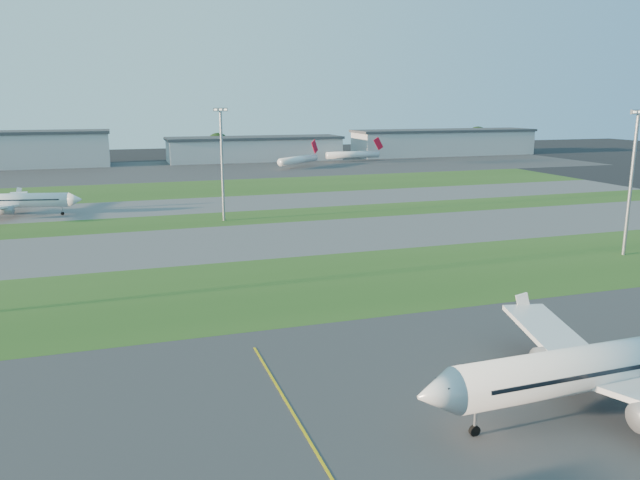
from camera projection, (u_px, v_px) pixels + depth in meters
name	position (u px, v px, depth m)	size (l,w,h in m)	color
grass_strip_a	(187.00, 296.00, 88.93)	(300.00, 34.00, 0.01)	#274C19
taxiway_a	(167.00, 246.00, 119.52)	(300.00, 32.00, 0.01)	#515154
grass_strip_b	(157.00, 223.00, 142.68)	(300.00, 18.00, 0.01)	#274C19
taxiway_b	(151.00, 208.00, 163.07)	(300.00, 26.00, 0.01)	#515154
grass_strip_c	(145.00, 191.00, 193.66)	(300.00, 40.00, 0.01)	#274C19
apron_far	(137.00, 171.00, 249.27)	(400.00, 80.00, 0.01)	#333335
airliner_parked	(611.00, 365.00, 55.33)	(38.75, 32.88, 12.09)	silver
airliner_taxiing	(9.00, 201.00, 150.07)	(33.69, 28.30, 10.62)	silver
mini_jet_near	(299.00, 160.00, 262.41)	(23.04, 19.69, 9.48)	silver
mini_jet_far	(353.00, 155.00, 288.08)	(28.64, 4.41, 9.48)	silver
light_mast_centre	(222.00, 157.00, 142.22)	(3.20, 0.70, 25.80)	gray
light_mast_east	(632.00, 173.00, 109.64)	(3.20, 0.70, 25.80)	gray
hangar_west	(21.00, 149.00, 261.61)	(71.40, 23.00, 15.20)	#ABAFB4
hangar_east	(255.00, 149.00, 292.72)	(81.60, 23.00, 11.20)	#ABAFB4
hangar_far_east	(444.00, 142.00, 323.17)	(96.90, 23.00, 13.20)	#ABAFB4
tree_mid_west	(86.00, 150.00, 279.87)	(9.90, 9.90, 10.80)	black
tree_mid_east	(218.00, 145.00, 300.84)	(11.55, 11.55, 12.60)	black
tree_east	(364.00, 143.00, 322.13)	(10.45, 10.45, 11.40)	black
tree_far_east	(477.00, 138.00, 347.02)	(12.65, 12.65, 13.80)	black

